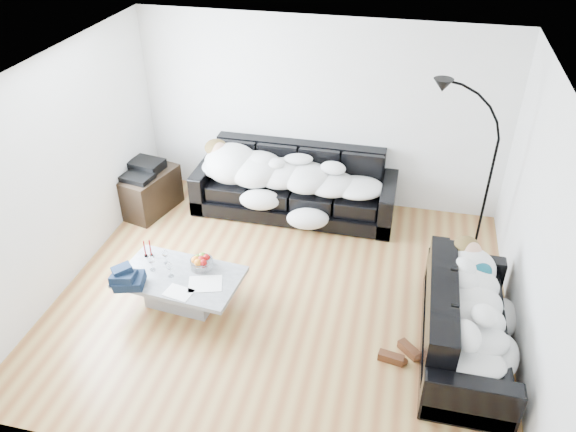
% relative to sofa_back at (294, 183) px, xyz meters
% --- Properties ---
extents(ground, '(5.00, 5.00, 0.00)m').
position_rel_sofa_back_xyz_m(ground, '(0.25, -1.78, -0.45)').
color(ground, '#94562C').
rests_on(ground, ground).
extents(wall_back, '(5.00, 0.02, 2.60)m').
position_rel_sofa_back_xyz_m(wall_back, '(0.25, 0.47, 0.85)').
color(wall_back, silver).
rests_on(wall_back, ground).
extents(wall_left, '(0.02, 4.50, 2.60)m').
position_rel_sofa_back_xyz_m(wall_left, '(-2.25, -1.78, 0.85)').
color(wall_left, silver).
rests_on(wall_left, ground).
extents(wall_right, '(0.02, 4.50, 2.60)m').
position_rel_sofa_back_xyz_m(wall_right, '(2.75, -1.78, 0.85)').
color(wall_right, silver).
rests_on(wall_right, ground).
extents(ceiling, '(5.00, 5.00, 0.00)m').
position_rel_sofa_back_xyz_m(ceiling, '(0.25, -1.78, 2.15)').
color(ceiling, white).
rests_on(ceiling, ground).
extents(sofa_back, '(2.76, 0.96, 0.90)m').
position_rel_sofa_back_xyz_m(sofa_back, '(0.00, 0.00, 0.00)').
color(sofa_back, black).
rests_on(sofa_back, ground).
extents(sofa_right, '(0.84, 1.97, 0.80)m').
position_rel_sofa_back_xyz_m(sofa_right, '(2.25, -2.16, -0.05)').
color(sofa_right, black).
rests_on(sofa_right, ground).
extents(sleeper_back, '(2.33, 0.81, 0.47)m').
position_rel_sofa_back_xyz_m(sleeper_back, '(0.00, -0.05, 0.20)').
color(sleeper_back, white).
rests_on(sleeper_back, sofa_back).
extents(sleeper_right, '(0.71, 1.69, 0.41)m').
position_rel_sofa_back_xyz_m(sleeper_right, '(2.25, -2.16, 0.17)').
color(sleeper_right, white).
rests_on(sleeper_right, sofa_right).
extents(teal_cushion, '(0.42, 0.38, 0.20)m').
position_rel_sofa_back_xyz_m(teal_cushion, '(2.19, -1.56, 0.27)').
color(teal_cushion, '#0C4755').
rests_on(teal_cushion, sofa_right).
extents(coffee_table, '(1.39, 0.89, 0.39)m').
position_rel_sofa_back_xyz_m(coffee_table, '(-0.81, -2.15, -0.26)').
color(coffee_table, '#939699').
rests_on(coffee_table, ground).
extents(fruit_bowl, '(0.30, 0.30, 0.16)m').
position_rel_sofa_back_xyz_m(fruit_bowl, '(-0.62, -1.96, 0.02)').
color(fruit_bowl, white).
rests_on(fruit_bowl, coffee_table).
extents(wine_glass_a, '(0.09, 0.09, 0.18)m').
position_rel_sofa_back_xyz_m(wine_glass_a, '(-1.04, -1.98, 0.02)').
color(wine_glass_a, white).
rests_on(wine_glass_a, coffee_table).
extents(wine_glass_b, '(0.10, 0.10, 0.18)m').
position_rel_sofa_back_xyz_m(wine_glass_b, '(-1.14, -2.12, 0.03)').
color(wine_glass_b, white).
rests_on(wine_glass_b, coffee_table).
extents(wine_glass_c, '(0.10, 0.10, 0.18)m').
position_rel_sofa_back_xyz_m(wine_glass_c, '(-0.90, -2.18, 0.03)').
color(wine_glass_c, white).
rests_on(wine_glass_c, coffee_table).
extents(candle_left, '(0.04, 0.04, 0.21)m').
position_rel_sofa_back_xyz_m(candle_left, '(-1.32, -1.92, 0.04)').
color(candle_left, maroon).
rests_on(candle_left, coffee_table).
extents(candle_right, '(0.04, 0.04, 0.22)m').
position_rel_sofa_back_xyz_m(candle_right, '(-1.26, -1.90, 0.05)').
color(candle_right, maroon).
rests_on(candle_right, coffee_table).
extents(newspaper_a, '(0.42, 0.37, 0.01)m').
position_rel_sofa_back_xyz_m(newspaper_a, '(-0.49, -2.22, -0.06)').
color(newspaper_a, silver).
rests_on(newspaper_a, coffee_table).
extents(newspaper_b, '(0.32, 0.26, 0.01)m').
position_rel_sofa_back_xyz_m(newspaper_b, '(-0.71, -2.42, -0.06)').
color(newspaper_b, silver).
rests_on(newspaper_b, coffee_table).
extents(navy_jacket, '(0.42, 0.40, 0.17)m').
position_rel_sofa_back_xyz_m(navy_jacket, '(-1.31, -2.43, 0.10)').
color(navy_jacket, black).
rests_on(navy_jacket, coffee_table).
extents(shoes, '(0.52, 0.45, 0.10)m').
position_rel_sofa_back_xyz_m(shoes, '(1.63, -2.43, -0.40)').
color(shoes, '#472311').
rests_on(shoes, ground).
extents(av_cabinet, '(0.78, 0.97, 0.59)m').
position_rel_sofa_back_xyz_m(av_cabinet, '(-2.02, -0.41, -0.16)').
color(av_cabinet, black).
rests_on(av_cabinet, ground).
extents(stereo, '(0.49, 0.41, 0.13)m').
position_rel_sofa_back_xyz_m(stereo, '(-2.02, -0.41, 0.20)').
color(stereo, black).
rests_on(stereo, av_cabinet).
extents(floor_lamp, '(0.75, 0.38, 1.99)m').
position_rel_sofa_back_xyz_m(floor_lamp, '(2.42, -0.53, 0.54)').
color(floor_lamp, black).
rests_on(floor_lamp, ground).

